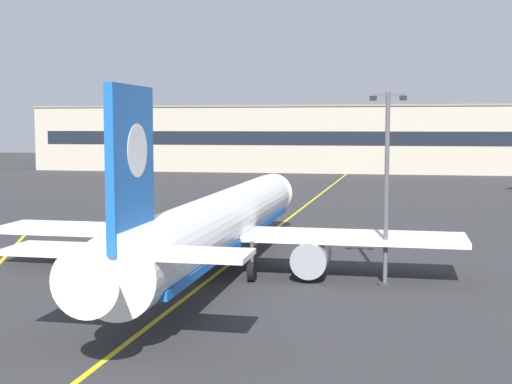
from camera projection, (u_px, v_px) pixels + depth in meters
The scene contains 5 objects.
ground_plane at pixel (190, 307), 38.73m from camera, with size 400.00×400.00×0.00m, color #2D2D30.
taxiway_centreline at pixel (275, 229), 68.10m from camera, with size 0.30×180.00×0.01m, color yellow.
airliner_foreground at pixel (219, 224), 47.17m from camera, with size 32.07×41.45×11.65m.
apron_lamp_post at pixel (387, 185), 43.72m from camera, with size 2.24×0.90×11.88m.
terminal_building at pixel (388, 139), 148.18m from camera, with size 153.14×12.40×14.06m.
Camera 1 is at (10.48, -36.67, 9.90)m, focal length 49.93 mm.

